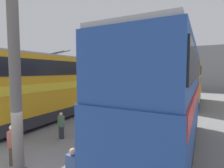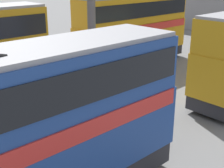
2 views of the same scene
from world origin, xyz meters
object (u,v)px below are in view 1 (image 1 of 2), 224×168
person_aisle_foreground (13,144)px  bus_left_far (190,81)px  bus_left_near (168,94)px  bus_right_near (47,84)px  person_aisle_midway (61,125)px  oil_drum (132,120)px  bus_right_far (118,78)px

person_aisle_foreground → bus_left_far: bearing=44.6°
bus_left_near → bus_left_far: (14.81, 0.00, -0.07)m
bus_right_near → person_aisle_midway: bus_right_near is taller
bus_left_far → oil_drum: bearing=165.7°
oil_drum → person_aisle_foreground: bearing=159.8°
person_aisle_foreground → oil_drum: bearing=41.0°
bus_left_near → person_aisle_foreground: 7.32m
bus_left_near → bus_left_far: bus_left_near is taller
bus_left_near → person_aisle_midway: bearing=99.5°
bus_right_near → person_aisle_foreground: bus_right_near is taller
bus_right_far → oil_drum: bus_right_far is taller
bus_right_far → oil_drum: size_ratio=10.85×
bus_right_near → oil_drum: (1.82, -6.54, -2.55)m
bus_left_near → person_aisle_midway: bus_left_near is taller
bus_left_far → bus_right_near: 16.62m
bus_right_near → person_aisle_foreground: 6.96m
bus_right_near → person_aisle_midway: 4.75m
bus_left_far → person_aisle_midway: bearing=159.4°
bus_left_far → person_aisle_foreground: 19.91m
person_aisle_midway → bus_left_far: bearing=-0.3°
bus_left_far → person_aisle_midway: size_ratio=6.43×
person_aisle_foreground → person_aisle_midway: bearing=66.5°
person_aisle_foreground → oil_drum: size_ratio=1.88×
bus_right_near → bus_right_far: (13.26, 0.00, 0.04)m
oil_drum → bus_left_far: bearing=-14.3°
bus_right_far → person_aisle_foreground: bus_right_far is taller
person_aisle_midway → person_aisle_foreground: size_ratio=0.91×
bus_left_near → bus_right_far: 17.33m
oil_drum → bus_right_far: bearing=29.7°
bus_right_near → oil_drum: bus_right_near is taller
oil_drum → bus_left_near: bearing=-135.2°
person_aisle_foreground → oil_drum: 7.69m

